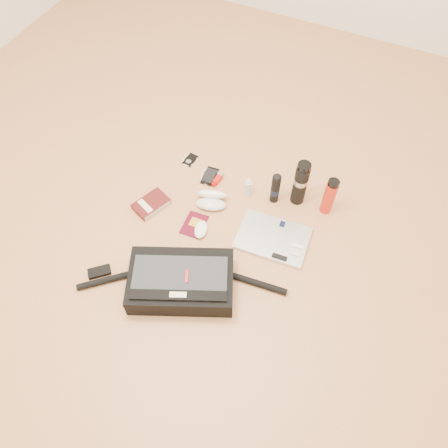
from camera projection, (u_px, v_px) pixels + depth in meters
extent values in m
plane|color=tan|center=(214.00, 251.00, 2.08)|extent=(4.00, 4.00, 0.00)
cube|color=black|center=(181.00, 281.00, 1.93)|extent=(0.53, 0.44, 0.11)
cube|color=#282A2F|center=(180.00, 277.00, 1.87)|extent=(0.45, 0.35, 0.01)
cube|color=black|center=(178.00, 296.00, 1.83)|extent=(0.39, 0.20, 0.01)
cube|color=beige|center=(178.00, 295.00, 1.82)|extent=(0.08, 0.05, 0.02)
cube|color=red|center=(187.00, 277.00, 1.87)|extent=(0.04, 0.06, 0.02)
cylinder|color=black|center=(109.00, 280.00, 1.98)|extent=(0.23, 0.21, 0.03)
cylinder|color=black|center=(256.00, 283.00, 1.97)|extent=(0.29, 0.06, 0.03)
cube|color=black|center=(99.00, 272.00, 2.01)|extent=(0.11, 0.11, 0.02)
cube|color=silver|center=(273.00, 238.00, 2.11)|extent=(0.35, 0.26, 0.02)
cube|color=black|center=(282.00, 224.00, 2.14)|extent=(0.03, 0.03, 0.00)
cube|color=white|center=(297.00, 246.00, 2.07)|extent=(0.06, 0.02, 0.01)
cube|color=silver|center=(295.00, 254.00, 2.04)|extent=(0.06, 0.02, 0.01)
cube|color=black|center=(280.00, 257.00, 2.03)|extent=(0.07, 0.03, 0.01)
cube|color=#461010|center=(151.00, 204.00, 2.22)|extent=(0.17, 0.20, 0.03)
cube|color=beige|center=(158.00, 211.00, 2.19)|extent=(0.07, 0.15, 0.03)
cube|color=beige|center=(145.00, 206.00, 2.19)|extent=(0.10, 0.06, 0.00)
cube|color=#490616|center=(194.00, 225.00, 2.16)|extent=(0.11, 0.15, 0.01)
cube|color=gold|center=(195.00, 222.00, 2.16)|extent=(0.05, 0.05, 0.00)
ellipsoid|color=white|center=(201.00, 230.00, 2.13)|extent=(0.09, 0.12, 0.03)
ellipsoid|color=silver|center=(211.00, 204.00, 2.21)|extent=(0.17, 0.12, 0.04)
ellipsoid|color=white|center=(212.00, 194.00, 2.22)|extent=(0.17, 0.12, 0.09)
ellipsoid|color=black|center=(205.00, 203.00, 2.21)|extent=(0.05, 0.04, 0.01)
ellipsoid|color=black|center=(217.00, 204.00, 2.20)|extent=(0.05, 0.04, 0.01)
cylinder|color=black|center=(211.00, 203.00, 2.20)|extent=(0.02, 0.01, 0.00)
cube|color=black|center=(190.00, 160.00, 2.40)|extent=(0.06, 0.09, 0.01)
cylinder|color=#9D9D9F|center=(189.00, 161.00, 2.38)|extent=(0.03, 0.03, 0.00)
torus|color=white|center=(190.00, 160.00, 2.40)|extent=(0.08, 0.08, 0.01)
cube|color=black|center=(210.00, 176.00, 2.33)|extent=(0.07, 0.13, 0.01)
cube|color=black|center=(210.00, 175.00, 2.33)|extent=(0.06, 0.10, 0.00)
torus|color=silver|center=(210.00, 176.00, 2.33)|extent=(0.10, 0.10, 0.01)
cube|color=#B4120F|center=(217.00, 180.00, 2.31)|extent=(0.03, 0.06, 0.03)
cube|color=#AC0A00|center=(214.00, 184.00, 2.29)|extent=(0.02, 0.02, 0.02)
cylinder|color=#B3B3B5|center=(221.00, 175.00, 2.32)|extent=(0.02, 0.03, 0.02)
cylinder|color=silver|center=(248.00, 189.00, 2.23)|extent=(0.04, 0.04, 0.10)
cylinder|color=white|center=(249.00, 181.00, 2.18)|extent=(0.03, 0.03, 0.02)
cylinder|color=silver|center=(249.00, 180.00, 2.17)|extent=(0.02, 0.02, 0.01)
cylinder|color=black|center=(275.00, 189.00, 2.18)|extent=(0.06, 0.06, 0.18)
cylinder|color=black|center=(275.00, 191.00, 2.19)|extent=(0.06, 0.06, 0.04)
ellipsoid|color=black|center=(277.00, 177.00, 2.10)|extent=(0.06, 0.06, 0.02)
cylinder|color=black|center=(300.00, 185.00, 2.15)|extent=(0.08, 0.08, 0.25)
cylinder|color=#B9B9BC|center=(301.00, 181.00, 2.12)|extent=(0.08, 0.08, 0.03)
cylinder|color=black|center=(304.00, 166.00, 2.04)|extent=(0.08, 0.08, 0.02)
cylinder|color=red|center=(329.00, 197.00, 2.13)|extent=(0.06, 0.06, 0.20)
cylinder|color=black|center=(334.00, 183.00, 2.04)|extent=(0.06, 0.06, 0.02)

